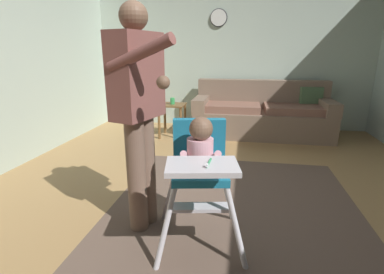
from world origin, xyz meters
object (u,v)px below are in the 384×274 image
at_px(high_chair, 200,160).
at_px(couch, 262,115).
at_px(side_table, 172,113).
at_px(adult_standing, 139,109).
at_px(wall_clock, 219,18).
at_px(sippy_cup, 172,101).

bearing_deg(high_chair, couch, 158.41).
bearing_deg(high_chair, side_table, -173.04).
bearing_deg(adult_standing, side_table, 115.50).
height_order(adult_standing, wall_clock, wall_clock).
bearing_deg(couch, side_table, -75.37).
bearing_deg(wall_clock, sippy_cup, -126.06).
relative_size(adult_standing, wall_clock, 5.58).
xyz_separation_m(high_chair, wall_clock, (-0.21, 3.44, 1.23)).
distance_m(couch, adult_standing, 3.06).
height_order(high_chair, wall_clock, wall_clock).
distance_m(high_chair, wall_clock, 3.66).
bearing_deg(sippy_cup, wall_clock, 53.94).
bearing_deg(side_table, high_chair, -72.34).
bearing_deg(wall_clock, side_table, -126.32).
bearing_deg(sippy_cup, high_chair, -72.45).
distance_m(sippy_cup, wall_clock, 1.65).
xyz_separation_m(couch, high_chair, (-0.57, -2.96, 0.29)).
height_order(high_chair, adult_standing, adult_standing).
xyz_separation_m(couch, side_table, (-1.40, -0.36, 0.05)).
xyz_separation_m(couch, wall_clock, (-0.78, 0.48, 1.52)).
bearing_deg(side_table, adult_standing, -81.35).
distance_m(adult_standing, side_table, 2.54).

